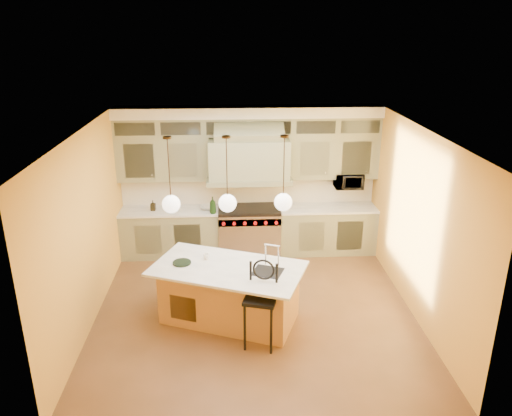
{
  "coord_description": "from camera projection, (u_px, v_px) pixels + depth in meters",
  "views": [
    {
      "loc": [
        -0.34,
        -6.97,
        4.32
      ],
      "look_at": [
        0.06,
        0.7,
        1.49
      ],
      "focal_mm": 35.0,
      "sensor_mm": 36.0,
      "label": 1
    }
  ],
  "objects": [
    {
      "name": "wall_right",
      "position": [
        417.0,
        223.0,
        7.66
      ],
      "size": [
        0.0,
        5.0,
        5.0
      ],
      "primitive_type": "plane",
      "rotation": [
        1.57,
        0.0,
        -1.57
      ],
      "color": "gold",
      "rests_on": "ground"
    },
    {
      "name": "pendant_left",
      "position": [
        171.0,
        202.0,
        7.07
      ],
      "size": [
        0.26,
        0.26,
        1.11
      ],
      "color": "#2D2319",
      "rests_on": "ceiling"
    },
    {
      "name": "cup",
      "position": [
        206.0,
        257.0,
        7.67
      ],
      "size": [
        0.09,
        0.09,
        0.09
      ],
      "primitive_type": "imported",
      "rotation": [
        0.0,
        0.0,
        0.01
      ],
      "color": "white",
      "rests_on": "kitchen_island"
    },
    {
      "name": "wall_front",
      "position": [
        266.0,
        317.0,
        5.2
      ],
      "size": [
        5.0,
        0.0,
        5.0
      ],
      "primitive_type": "plane",
      "rotation": [
        -1.57,
        0.0,
        0.0
      ],
      "color": "gold",
      "rests_on": "ground"
    },
    {
      "name": "oil_bottle_a",
      "position": [
        213.0,
        205.0,
        9.43
      ],
      "size": [
        0.14,
        0.14,
        0.33
      ],
      "primitive_type": "imported",
      "rotation": [
        0.0,
        0.0,
        0.07
      ],
      "color": "black",
      "rests_on": "back_cabinetry"
    },
    {
      "name": "wall_left",
      "position": [
        87.0,
        230.0,
        7.42
      ],
      "size": [
        0.0,
        5.0,
        5.0
      ],
      "primitive_type": "plane",
      "rotation": [
        1.57,
        0.0,
        1.57
      ],
      "color": "gold",
      "rests_on": "ground"
    },
    {
      "name": "oil_bottle_b",
      "position": [
        153.0,
        205.0,
        9.61
      ],
      "size": [
        0.1,
        0.1,
        0.2
      ],
      "primitive_type": "imported",
      "rotation": [
        0.0,
        0.0,
        -0.12
      ],
      "color": "black",
      "rests_on": "back_cabinetry"
    },
    {
      "name": "microwave",
      "position": [
        348.0,
        181.0,
        9.74
      ],
      "size": [
        0.54,
        0.37,
        0.3
      ],
      "primitive_type": "imported",
      "color": "black",
      "rests_on": "back_cabinetry"
    },
    {
      "name": "kitchen_island",
      "position": [
        230.0,
        292.0,
        7.62
      ],
      "size": [
        2.5,
        1.91,
        1.35
      ],
      "rotation": [
        0.0,
        0.0,
        -0.37
      ],
      "color": "#B07F3E",
      "rests_on": "floor"
    },
    {
      "name": "wall_back",
      "position": [
        248.0,
        178.0,
        9.88
      ],
      "size": [
        5.0,
        0.0,
        5.0
      ],
      "primitive_type": "plane",
      "rotation": [
        1.57,
        0.0,
        0.0
      ],
      "color": "gold",
      "rests_on": "ground"
    },
    {
      "name": "range",
      "position": [
        249.0,
        230.0,
        9.88
      ],
      "size": [
        1.2,
        0.74,
        0.96
      ],
      "color": "silver",
      "rests_on": "floor"
    },
    {
      "name": "back_cabinetry",
      "position": [
        249.0,
        183.0,
        9.64
      ],
      "size": [
        5.0,
        0.77,
        2.9
      ],
      "color": "gray",
      "rests_on": "floor"
    },
    {
      "name": "ceiling",
      "position": [
        254.0,
        131.0,
        7.04
      ],
      "size": [
        5.0,
        5.0,
        0.0
      ],
      "primitive_type": "plane",
      "rotation": [
        3.14,
        0.0,
        0.0
      ],
      "color": "white",
      "rests_on": "wall_back"
    },
    {
      "name": "floor",
      "position": [
        255.0,
        309.0,
        8.04
      ],
      "size": [
        5.0,
        5.0,
        0.0
      ],
      "primitive_type": "plane",
      "color": "brown",
      "rests_on": "ground"
    },
    {
      "name": "counter_stool",
      "position": [
        261.0,
        299.0,
        6.96
      ],
      "size": [
        0.54,
        0.54,
        1.25
      ],
      "rotation": [
        0.0,
        0.0,
        -0.27
      ],
      "color": "black",
      "rests_on": "floor"
    },
    {
      "name": "fruit_bowl",
      "position": [
        208.0,
        208.0,
        9.68
      ],
      "size": [
        0.31,
        0.31,
        0.07
      ],
      "primitive_type": "imported",
      "rotation": [
        0.0,
        0.0,
        -0.1
      ],
      "color": "beige",
      "rests_on": "back_cabinetry"
    },
    {
      "name": "pendant_right",
      "position": [
        283.0,
        200.0,
        7.15
      ],
      "size": [
        0.26,
        0.26,
        1.11
      ],
      "color": "#2D2319",
      "rests_on": "ceiling"
    },
    {
      "name": "pendant_center",
      "position": [
        227.0,
        201.0,
        7.11
      ],
      "size": [
        0.26,
        0.26,
        1.11
      ],
      "color": "#2D2319",
      "rests_on": "ceiling"
    }
  ]
}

